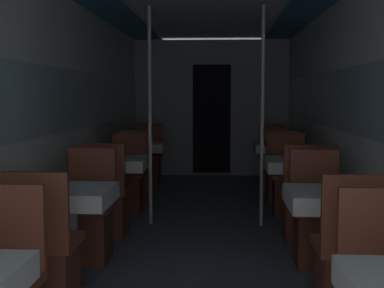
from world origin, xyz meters
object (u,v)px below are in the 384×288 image
support_pole_left_2 (150,117)px  dining_table_right_2 (295,170)px  dining_table_right_3 (277,151)px  dining_table_left_3 (143,150)px  chair_right_near_2 (302,209)px  dining_table_left_1 (69,203)px  chair_left_near_1 (46,268)px  chair_right_near_1 (348,273)px  chair_right_near_3 (281,179)px  chair_right_far_2 (288,189)px  chair_left_near_3 (137,177)px  chair_left_far_3 (148,166)px  support_pole_right_2 (262,117)px  chair_right_far_3 (273,167)px  chair_right_far_1 (316,228)px  dining_table_left_2 (118,168)px  chair_left_near_2 (108,206)px  dining_table_right_1 (331,206)px  chair_left_far_1 (89,225)px  chair_left_far_2 (127,187)px

support_pole_left_2 → dining_table_right_2: 1.62m
support_pole_left_2 → dining_table_right_3: bearing=50.3°
dining_table_left_3 → chair_right_near_2: 3.03m
dining_table_left_1 → chair_left_near_1: 0.62m
chair_right_near_1 → chair_right_near_2: bearing=90.0°
chair_right_near_3 → chair_right_far_2: bearing=-90.0°
dining_table_left_1 → chair_right_far_2: (1.87, 2.37, -0.30)m
chair_left_near_3 → chair_left_far_3: same height
support_pole_right_2 → chair_right_far_3: bearing=81.7°
chair_left_far_3 → chair_right_far_1: (1.87, -3.66, 0.00)m
dining_table_left_2 → chair_right_far_1: 2.29m
chair_right_far_2 → support_pole_right_2: (-0.35, -0.54, 0.85)m
chair_left_near_2 → dining_table_left_3: bearing=90.0°
dining_table_left_1 → support_pole_left_2: 1.94m
chair_left_near_1 → dining_table_right_3: size_ratio=1.31×
dining_table_left_2 → chair_right_near_3: chair_right_near_3 is taller
dining_table_right_1 → dining_table_right_2: (0.00, 1.83, 0.00)m
chair_right_far_2 → chair_right_far_3: bearing=-90.0°
dining_table_right_3 → support_pole_left_2: bearing=-129.7°
chair_left_far_1 → chair_right_far_2: same height
support_pole_left_2 → dining_table_right_3: support_pole_left_2 is taller
chair_right_far_2 → chair_right_far_3: (0.00, 1.83, 0.00)m
chair_left_far_1 → chair_right_far_1: bearing=-180.0°
support_pole_left_2 → chair_right_far_3: size_ratio=2.48×
chair_left_near_3 → chair_left_far_3: bearing=90.0°
chair_right_near_2 → chair_left_near_1: bearing=-135.6°
chair_right_near_2 → dining_table_left_2: bearing=163.8°
chair_left_near_2 → dining_table_right_2: size_ratio=1.31×
dining_table_left_1 → chair_right_far_3: bearing=66.0°
chair_left_far_2 → dining_table_right_3: size_ratio=1.31×
chair_left_near_2 → chair_right_far_3: 3.46m
chair_left_near_2 → dining_table_left_1: bearing=-90.0°
support_pole_right_2 → chair_right_far_3: (0.35, 2.37, -0.85)m
dining_table_left_3 → dining_table_right_2: (1.87, -1.83, 0.00)m
dining_table_left_1 → chair_left_far_2: 2.39m
support_pole_left_2 → dining_table_right_2: size_ratio=3.24×
chair_left_far_2 → support_pole_right_2: support_pole_right_2 is taller
chair_left_near_3 → chair_right_near_3: (1.87, 0.00, 0.00)m
chair_left_near_2 → chair_right_near_3: bearing=44.4°
dining_table_left_2 → chair_left_far_3: bearing=90.0°
dining_table_right_1 → support_pole_left_2: bearing=129.7°
dining_table_left_3 → dining_table_left_1: bearing=-90.0°
dining_table_left_1 → chair_left_far_2: size_ratio=0.76×
chair_left_far_3 → dining_table_right_1: (1.87, -4.20, 0.30)m
chair_left_near_1 → chair_right_far_2: size_ratio=1.00×
chair_left_far_3 → chair_right_near_1: size_ratio=1.00×
chair_left_near_3 → chair_left_far_3: size_ratio=1.00×
chair_left_far_3 → chair_right_near_3: 2.16m
chair_right_far_3 → chair_left_far_3: bearing=0.0°
chair_right_far_1 → chair_left_near_3: bearing=-54.1°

